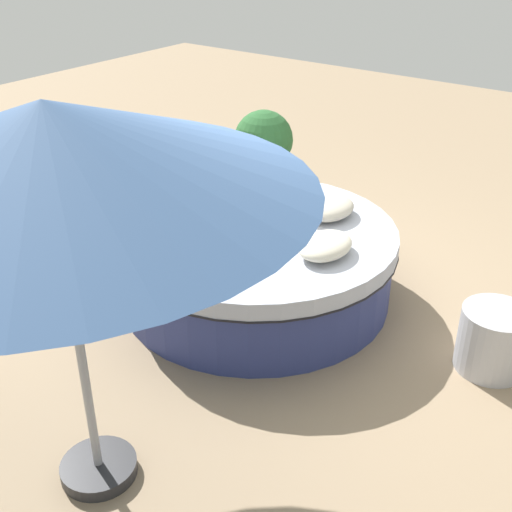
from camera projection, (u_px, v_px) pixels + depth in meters
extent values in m
plane|color=#9E8466|center=(256.00, 295.00, 5.51)|extent=(16.00, 16.00, 0.00)
cylinder|color=navy|center=(256.00, 270.00, 5.39)|extent=(2.19, 2.19, 0.49)
cylinder|color=black|center=(256.00, 243.00, 5.27)|extent=(2.27, 2.27, 0.01)
cylinder|color=#B2B7C6|center=(256.00, 236.00, 5.24)|extent=(2.26, 2.26, 0.14)
ellipsoid|color=beige|center=(325.00, 246.00, 4.79)|extent=(0.49, 0.35, 0.15)
ellipsoid|color=beige|center=(329.00, 208.00, 5.37)|extent=(0.49, 0.39, 0.16)
ellipsoid|color=white|center=(266.00, 190.00, 5.69)|extent=(0.49, 0.37, 0.16)
cylinder|color=#333338|center=(10.00, 223.00, 6.27)|extent=(0.04, 0.04, 0.42)
cylinder|color=#262628|center=(99.00, 468.00, 3.78)|extent=(0.44, 0.44, 0.08)
cylinder|color=#99999E|center=(75.00, 317.00, 3.28)|extent=(0.05, 0.05, 2.17)
cone|color=#385684|center=(48.00, 147.00, 2.85)|extent=(2.44, 2.44, 0.43)
cylinder|color=#4C4C51|center=(263.00, 179.00, 7.30)|extent=(0.49, 0.49, 0.38)
sphere|color=#2D6633|center=(264.00, 140.00, 7.08)|extent=(0.64, 0.64, 0.64)
cylinder|color=#B7B7BC|center=(493.00, 340.00, 4.56)|extent=(0.49, 0.49, 0.47)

